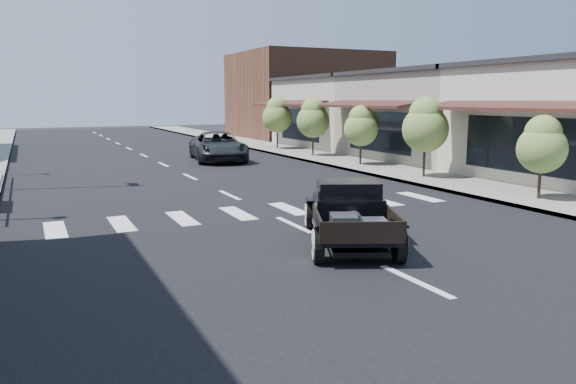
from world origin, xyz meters
name	(u,v)px	position (x,y,z in m)	size (l,w,h in m)	color
ground	(332,244)	(0.00, 0.00, 0.00)	(120.00, 120.00, 0.00)	black
road	(173,169)	(0.00, 15.00, 0.01)	(14.00, 80.00, 0.02)	black
road_markings	(204,184)	(0.00, 10.00, 0.00)	(12.00, 60.00, 0.06)	silver
sidewalk_right	(333,160)	(8.50, 15.00, 0.07)	(3.00, 80.00, 0.15)	gray
storefront_mid	(457,118)	(15.00, 13.00, 2.25)	(10.00, 9.00, 4.50)	gray
storefront_far	(365,114)	(15.00, 22.00, 2.25)	(10.00, 9.00, 4.50)	#B7AC9A
far_building_right	(306,96)	(15.50, 32.00, 3.50)	(11.00, 10.00, 7.00)	brown
small_tree_a	(541,159)	(8.30, 1.62, 1.40)	(1.50, 1.50, 2.50)	olive
small_tree_b	(425,138)	(8.30, 7.24, 1.68)	(1.84, 1.84, 3.06)	olive
small_tree_c	(361,136)	(8.30, 11.97, 1.50)	(1.62, 1.62, 2.69)	olive
small_tree_d	(313,128)	(8.30, 16.87, 1.66)	(1.81, 1.81, 3.02)	olive
small_tree_e	(277,124)	(8.30, 21.74, 1.71)	(1.87, 1.87, 3.11)	olive
hotrod_pickup	(349,213)	(0.28, -0.26, 0.72)	(1.95, 4.17, 1.45)	black
second_car	(218,147)	(3.01, 17.49, 0.76)	(2.51, 5.45, 1.51)	black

